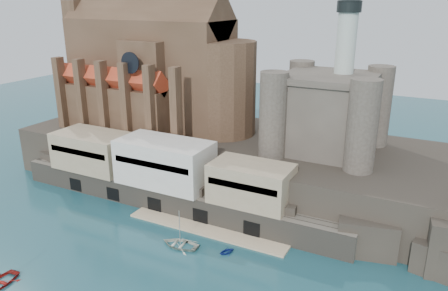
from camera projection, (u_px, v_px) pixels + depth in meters
ground at (131, 284)px, 61.85m from camera, size 300.00×300.00×0.00m
promontory at (246, 163)px, 93.47m from camera, size 100.00×36.00×10.00m
quay at (163, 176)px, 83.72m from camera, size 70.00×12.00×13.05m
church at (157, 73)px, 100.39m from camera, size 47.00×25.93×30.51m
castle_keep at (328, 109)px, 83.53m from camera, size 21.20×21.20×29.30m
boat_6 at (180, 246)px, 71.40m from camera, size 1.64×4.58×6.29m
boat_7 at (227, 253)px, 69.39m from camera, size 2.71×2.40×2.68m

